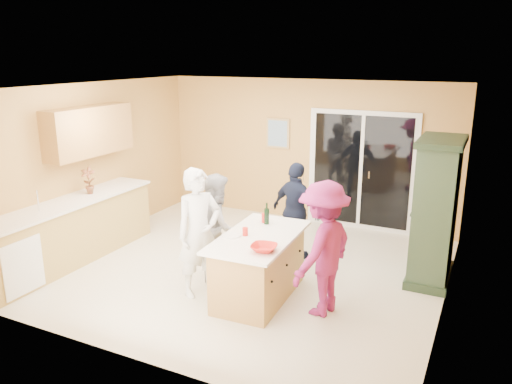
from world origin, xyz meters
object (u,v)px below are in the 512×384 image
at_px(kitchen_island, 259,268).
at_px(woman_grey, 218,226).
at_px(green_hutch, 435,213).
at_px(woman_magenta, 323,249).
at_px(woman_white, 199,233).
at_px(woman_navy, 296,211).

bearing_deg(kitchen_island, woman_grey, 154.62).
distance_m(green_hutch, woman_magenta, 1.87).
bearing_deg(woman_grey, woman_white, 158.48).
xyz_separation_m(green_hutch, woman_magenta, (-1.06, -1.53, -0.15)).
relative_size(kitchen_island, woman_grey, 1.11).
height_order(green_hutch, woman_magenta, green_hutch).
distance_m(woman_white, woman_navy, 1.77).
xyz_separation_m(green_hutch, woman_grey, (-2.70, -1.17, -0.23)).
relative_size(kitchen_island, woman_magenta, 1.00).
relative_size(green_hutch, woman_grey, 1.34).
height_order(kitchen_island, woman_navy, woman_navy).
height_order(woman_navy, woman_magenta, woman_magenta).
height_order(kitchen_island, green_hutch, green_hutch).
distance_m(woman_grey, woman_magenta, 1.67).
relative_size(kitchen_island, woman_navy, 1.09).
xyz_separation_m(green_hutch, woman_navy, (-1.96, -0.12, -0.22)).
relative_size(woman_white, woman_grey, 1.14).
relative_size(woman_navy, woman_magenta, 0.91).
distance_m(woman_white, woman_magenta, 1.59).
bearing_deg(woman_navy, kitchen_island, 111.91).
relative_size(woman_grey, woman_magenta, 0.90).
height_order(kitchen_island, woman_magenta, woman_magenta).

